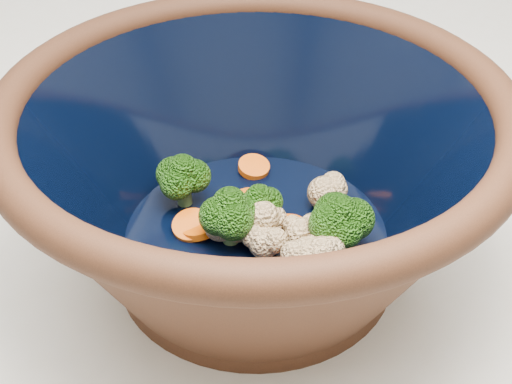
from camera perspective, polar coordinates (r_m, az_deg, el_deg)
The scene contains 2 objects.
mixing_bowl at distance 0.55m, azimuth -0.00°, elevation 1.36°, with size 0.41×0.41×0.17m.
vegetable_pile at distance 0.57m, azimuth 0.50°, elevation -1.75°, with size 0.15×0.19×0.05m.
Camera 1 is at (-0.14, -0.55, 1.32)m, focal length 50.00 mm.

